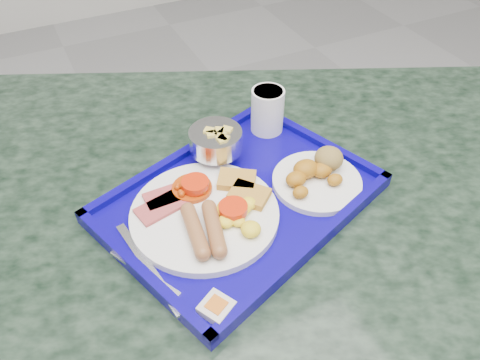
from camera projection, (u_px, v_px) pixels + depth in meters
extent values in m
cylinder|color=slate|center=(251.00, 301.00, 1.09)|extent=(0.11, 0.11, 0.67)
cube|color=black|center=(254.00, 192.00, 0.84)|extent=(1.41, 1.21, 0.04)
cube|color=#0B027D|center=(240.00, 200.00, 0.79)|extent=(0.52, 0.45, 0.01)
cube|color=#0B027D|center=(181.00, 154.00, 0.86)|extent=(0.41, 0.16, 0.01)
cube|color=#0B027D|center=(312.00, 244.00, 0.71)|extent=(0.41, 0.16, 0.01)
cube|color=#0B027D|center=(316.00, 139.00, 0.89)|extent=(0.12, 0.30, 0.01)
cube|color=#0B027D|center=(139.00, 268.00, 0.67)|extent=(0.12, 0.30, 0.01)
cylinder|color=white|center=(205.00, 214.00, 0.75)|extent=(0.24, 0.24, 0.01)
cube|color=#B7494B|center=(169.00, 195.00, 0.77)|extent=(0.08, 0.04, 0.01)
cube|color=#B7494B|center=(161.00, 207.00, 0.75)|extent=(0.09, 0.06, 0.01)
cylinder|color=#BB3E07|center=(192.00, 188.00, 0.78)|extent=(0.07, 0.07, 0.01)
sphere|color=#BB3E07|center=(185.00, 185.00, 0.77)|extent=(0.01, 0.01, 0.01)
sphere|color=#BB3E07|center=(204.00, 184.00, 0.78)|extent=(0.01, 0.01, 0.01)
sphere|color=#BB3E07|center=(177.00, 187.00, 0.77)|extent=(0.01, 0.01, 0.01)
sphere|color=#BB3E07|center=(201.00, 182.00, 0.78)|extent=(0.01, 0.01, 0.01)
sphere|color=#BB3E07|center=(182.00, 186.00, 0.77)|extent=(0.01, 0.01, 0.01)
sphere|color=#BB3E07|center=(182.00, 193.00, 0.76)|extent=(0.01, 0.01, 0.01)
sphere|color=#BB3E07|center=(191.00, 176.00, 0.79)|extent=(0.01, 0.01, 0.01)
sphere|color=#BB3E07|center=(182.00, 194.00, 0.76)|extent=(0.01, 0.01, 0.01)
sphere|color=#BB3E07|center=(178.00, 186.00, 0.77)|extent=(0.01, 0.01, 0.01)
sphere|color=#BB3E07|center=(196.00, 193.00, 0.76)|extent=(0.01, 0.01, 0.01)
sphere|color=#BB3E07|center=(205.00, 182.00, 0.78)|extent=(0.01, 0.01, 0.01)
sphere|color=#BB3E07|center=(203.00, 192.00, 0.76)|extent=(0.01, 0.01, 0.01)
sphere|color=#BB3E07|center=(181.00, 192.00, 0.76)|extent=(0.01, 0.01, 0.01)
sphere|color=#BB3E07|center=(193.00, 183.00, 0.78)|extent=(0.01, 0.01, 0.01)
cube|color=#B8802E|center=(237.00, 180.00, 0.79)|extent=(0.08, 0.07, 0.01)
cube|color=#B8802E|center=(249.00, 195.00, 0.76)|extent=(0.07, 0.08, 0.01)
cylinder|color=brown|center=(195.00, 231.00, 0.70)|extent=(0.04, 0.09, 0.02)
cylinder|color=brown|center=(214.00, 228.00, 0.70)|extent=(0.04, 0.09, 0.02)
ellipsoid|color=yellow|center=(248.00, 203.00, 0.75)|extent=(0.03, 0.03, 0.02)
ellipsoid|color=yellow|center=(226.00, 221.00, 0.72)|extent=(0.03, 0.03, 0.02)
ellipsoid|color=yellow|center=(251.00, 229.00, 0.70)|extent=(0.03, 0.03, 0.02)
ellipsoid|color=yellow|center=(238.00, 221.00, 0.72)|extent=(0.02, 0.02, 0.01)
ellipsoid|color=yellow|center=(226.00, 207.00, 0.74)|extent=(0.03, 0.03, 0.02)
ellipsoid|color=yellow|center=(236.00, 205.00, 0.74)|extent=(0.02, 0.02, 0.01)
ellipsoid|color=yellow|center=(244.00, 208.00, 0.74)|extent=(0.02, 0.02, 0.02)
ellipsoid|color=yellow|center=(225.00, 210.00, 0.73)|extent=(0.03, 0.03, 0.02)
ellipsoid|color=yellow|center=(239.00, 212.00, 0.73)|extent=(0.03, 0.03, 0.02)
cylinder|color=#B31904|center=(195.00, 184.00, 0.77)|extent=(0.05, 0.05, 0.01)
cylinder|color=#B31904|center=(233.00, 209.00, 0.73)|extent=(0.05, 0.05, 0.01)
cylinder|color=white|center=(317.00, 182.00, 0.81)|extent=(0.15, 0.15, 0.01)
ellipsoid|color=#B26E14|center=(335.00, 180.00, 0.79)|extent=(0.03, 0.02, 0.02)
ellipsoid|color=#B26E14|center=(322.00, 170.00, 0.80)|extent=(0.04, 0.03, 0.02)
ellipsoid|color=#B26E14|center=(306.00, 169.00, 0.80)|extent=(0.05, 0.04, 0.03)
ellipsoid|color=#B26E14|center=(296.00, 179.00, 0.78)|extent=(0.04, 0.03, 0.02)
ellipsoid|color=#B26E14|center=(301.00, 192.00, 0.77)|extent=(0.03, 0.02, 0.02)
ellipsoid|color=olive|center=(329.00, 158.00, 0.81)|extent=(0.05, 0.05, 0.04)
cylinder|color=silver|center=(216.00, 158.00, 0.86)|extent=(0.06, 0.06, 0.01)
cylinder|color=silver|center=(216.00, 153.00, 0.85)|extent=(0.02, 0.02, 0.02)
cylinder|color=silver|center=(216.00, 140.00, 0.83)|extent=(0.09, 0.09, 0.04)
cube|color=#E7CE57|center=(222.00, 141.00, 0.80)|extent=(0.02, 0.02, 0.01)
cube|color=#E7CE57|center=(221.00, 136.00, 0.81)|extent=(0.02, 0.02, 0.01)
cube|color=#E7CE57|center=(212.00, 136.00, 0.81)|extent=(0.02, 0.02, 0.01)
cube|color=#E7CE57|center=(224.00, 140.00, 0.80)|extent=(0.02, 0.02, 0.01)
cube|color=#E7CE57|center=(227.00, 132.00, 0.82)|extent=(0.02, 0.02, 0.01)
cube|color=#E7CE57|center=(209.00, 133.00, 0.82)|extent=(0.02, 0.02, 0.01)
cube|color=#E7CE57|center=(219.00, 133.00, 0.82)|extent=(0.02, 0.02, 0.01)
cylinder|color=white|center=(267.00, 111.00, 0.90)|extent=(0.06, 0.06, 0.09)
cylinder|color=#CE4A0B|center=(268.00, 93.00, 0.87)|extent=(0.06, 0.06, 0.01)
cube|color=silver|center=(144.00, 273.00, 0.67)|extent=(0.07, 0.12, 0.00)
ellipsoid|color=silver|center=(154.00, 226.00, 0.73)|extent=(0.05, 0.05, 0.01)
cube|color=silver|center=(148.00, 267.00, 0.68)|extent=(0.04, 0.19, 0.00)
cube|color=silver|center=(217.00, 308.00, 0.62)|extent=(0.05, 0.05, 0.01)
cube|color=orange|center=(216.00, 305.00, 0.62)|extent=(0.03, 0.03, 0.00)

